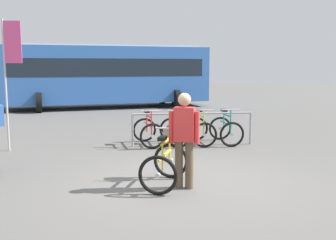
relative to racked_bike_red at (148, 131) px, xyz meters
name	(u,v)px	position (x,y,z in m)	size (l,w,h in m)	color
ground_plane	(180,182)	(0.49, -3.38, -0.37)	(80.00, 80.00, 0.00)	#605E5B
bike_rack_rail	(193,121)	(1.16, -0.12, 0.30)	(3.21, 0.21, 0.88)	#99999E
racked_bike_red	(148,131)	(0.00, 0.00, 0.00)	(0.85, 1.19, 0.97)	black
racked_bike_orange	(175,131)	(0.70, 0.03, 0.00)	(0.76, 1.14, 0.97)	black
racked_bike_lime	(200,130)	(1.40, 0.07, 0.00)	(0.72, 1.14, 0.97)	black
racked_bike_teal	(226,130)	(2.10, 0.10, 0.00)	(0.76, 1.15, 0.97)	black
featured_bicycle	(166,157)	(0.23, -3.48, 0.12)	(0.94, 1.25, 1.09)	black
person_with_featured_bike	(184,136)	(0.51, -3.75, 0.54)	(0.51, 0.29, 1.64)	brown
bus_distant	(107,73)	(-1.81, 9.65, 1.37)	(10.31, 4.86, 3.08)	#3366B7
banner_flag	(10,60)	(-3.33, -0.42, 1.86)	(0.45, 0.05, 3.20)	#B2B2B7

